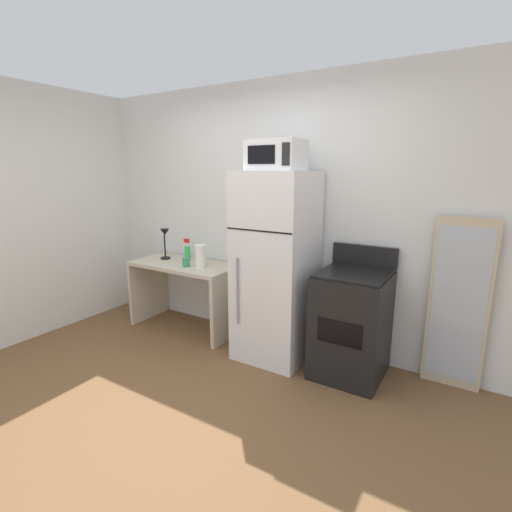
% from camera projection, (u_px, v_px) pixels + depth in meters
% --- Properties ---
extents(ground_plane, '(12.00, 12.00, 0.00)m').
position_uv_depth(ground_plane, '(160.00, 420.00, 2.69)').
color(ground_plane, brown).
extents(wall_back_white, '(5.00, 0.10, 2.60)m').
position_uv_depth(wall_back_white, '(275.00, 215.00, 3.82)').
color(wall_back_white, silver).
rests_on(wall_back_white, ground).
extents(desk, '(1.21, 0.57, 0.75)m').
position_uv_depth(desk, '(185.00, 283.00, 4.17)').
color(desk, beige).
rests_on(desk, ground).
extents(desk_lamp, '(0.14, 0.12, 0.35)m').
position_uv_depth(desk_lamp, '(165.00, 239.00, 4.25)').
color(desk_lamp, black).
rests_on(desk_lamp, desk).
extents(paper_towel_roll, '(0.11, 0.11, 0.24)m').
position_uv_depth(paper_towel_roll, '(200.00, 256.00, 3.92)').
color(paper_towel_roll, white).
rests_on(paper_towel_roll, desk).
extents(coffee_mug, '(0.08, 0.08, 0.09)m').
position_uv_depth(coffee_mug, '(186.00, 262.00, 3.97)').
color(coffee_mug, '#338C66').
rests_on(coffee_mug, desk).
extents(spray_bottle, '(0.06, 0.06, 0.25)m').
position_uv_depth(spray_bottle, '(187.00, 252.00, 4.24)').
color(spray_bottle, green).
rests_on(spray_bottle, desk).
extents(refrigerator, '(0.64, 0.67, 1.74)m').
position_uv_depth(refrigerator, '(276.00, 267.00, 3.47)').
color(refrigerator, white).
rests_on(refrigerator, ground).
extents(microwave, '(0.46, 0.35, 0.26)m').
position_uv_depth(microwave, '(276.00, 155.00, 3.23)').
color(microwave, silver).
rests_on(microwave, refrigerator).
extents(oven_range, '(0.57, 0.61, 1.10)m').
position_uv_depth(oven_range, '(351.00, 323.00, 3.22)').
color(oven_range, black).
rests_on(oven_range, ground).
extents(leaning_mirror, '(0.44, 0.03, 1.40)m').
position_uv_depth(leaning_mirror, '(458.00, 305.00, 2.98)').
color(leaning_mirror, '#C6B793').
rests_on(leaning_mirror, ground).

